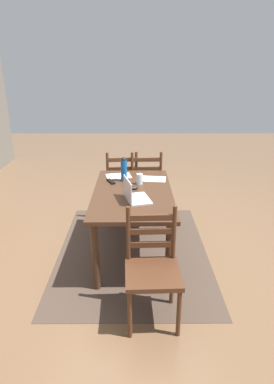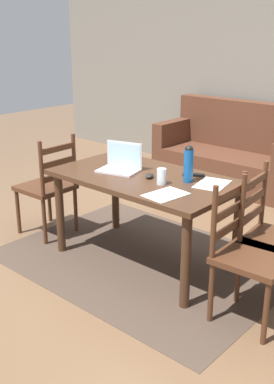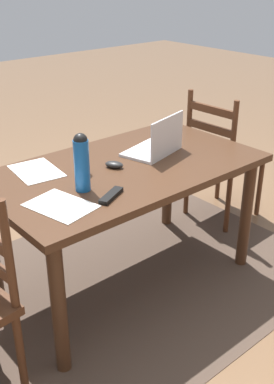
# 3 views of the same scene
# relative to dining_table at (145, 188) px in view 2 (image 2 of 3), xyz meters

# --- Properties ---
(ground_plane) EXTENTS (14.00, 14.00, 0.00)m
(ground_plane) POSITION_rel_dining_table_xyz_m (0.00, 0.00, -0.64)
(ground_plane) COLOR brown
(area_rug) EXTENTS (2.27, 1.68, 0.01)m
(area_rug) POSITION_rel_dining_table_xyz_m (0.00, 0.00, -0.64)
(area_rug) COLOR #47382D
(area_rug) RESTS_ON ground
(dining_table) EXTENTS (1.48, 0.84, 0.74)m
(dining_table) POSITION_rel_dining_table_xyz_m (0.00, 0.00, 0.00)
(dining_table) COLOR #422819
(dining_table) RESTS_ON ground
(chair_left_near) EXTENTS (0.46, 0.46, 0.95)m
(chair_left_near) POSITION_rel_dining_table_xyz_m (-1.03, -0.17, -0.18)
(chair_left_near) COLOR #4C2B19
(chair_left_near) RESTS_ON ground
(chair_right_near) EXTENTS (0.46, 0.46, 0.95)m
(chair_right_near) POSITION_rel_dining_table_xyz_m (1.03, -0.17, -0.18)
(chair_right_near) COLOR #4C2B19
(chair_right_near) RESTS_ON ground
(chair_right_far) EXTENTS (0.48, 0.48, 0.95)m
(chair_right_far) POSITION_rel_dining_table_xyz_m (1.03, 0.16, -0.18)
(chair_right_far) COLOR #4C2B19
(chair_right_far) RESTS_ON ground
(couch) EXTENTS (1.80, 0.80, 1.00)m
(couch) POSITION_rel_dining_table_xyz_m (-0.57, 2.32, -0.29)
(couch) COLOR #512D1E
(couch) RESTS_ON ground
(laptop) EXTENTS (0.37, 0.30, 0.23)m
(laptop) POSITION_rel_dining_table_xyz_m (-0.25, -0.01, 0.16)
(laptop) COLOR silver
(laptop) RESTS_ON dining_table
(water_bottle) EXTENTS (0.07, 0.07, 0.28)m
(water_bottle) POSITION_rel_dining_table_xyz_m (0.34, 0.10, 0.25)
(water_bottle) COLOR #145199
(water_bottle) RESTS_ON dining_table
(drinking_glass) EXTENTS (0.07, 0.07, 0.12)m
(drinking_glass) POSITION_rel_dining_table_xyz_m (0.23, -0.08, 0.16)
(drinking_glass) COLOR silver
(drinking_glass) RESTS_ON dining_table
(computer_mouse) EXTENTS (0.10, 0.12, 0.03)m
(computer_mouse) POSITION_rel_dining_table_xyz_m (0.06, -0.02, 0.12)
(computer_mouse) COLOR black
(computer_mouse) RESTS_ON dining_table
(tv_remote) EXTENTS (0.17, 0.11, 0.02)m
(tv_remote) POSITION_rel_dining_table_xyz_m (0.29, 0.25, 0.11)
(tv_remote) COLOR black
(tv_remote) RESTS_ON dining_table
(paper_stack_left) EXTENTS (0.27, 0.33, 0.00)m
(paper_stack_left) POSITION_rel_dining_table_xyz_m (0.51, 0.17, 0.10)
(paper_stack_left) COLOR white
(paper_stack_left) RESTS_ON dining_table
(paper_stack_right) EXTENTS (0.24, 0.32, 0.00)m
(paper_stack_right) POSITION_rel_dining_table_xyz_m (0.40, -0.24, 0.10)
(paper_stack_right) COLOR white
(paper_stack_right) RESTS_ON dining_table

